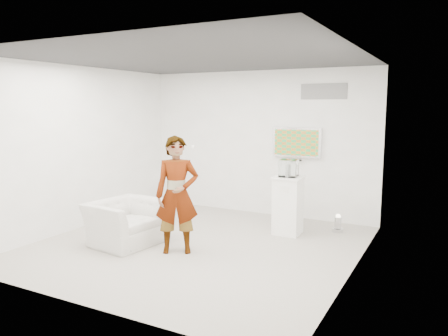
% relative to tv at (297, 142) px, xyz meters
% --- Properties ---
extents(room, '(5.01, 5.01, 3.00)m').
position_rel_tv_xyz_m(room, '(-0.85, -2.45, -0.05)').
color(room, '#A9A49B').
rests_on(room, ground).
extents(tv, '(1.00, 0.08, 0.60)m').
position_rel_tv_xyz_m(tv, '(0.00, 0.00, 0.00)').
color(tv, silver).
rests_on(tv, room).
extents(logo_decal, '(0.90, 0.02, 0.30)m').
position_rel_tv_xyz_m(logo_decal, '(0.50, 0.04, 1.00)').
color(logo_decal, slate).
rests_on(logo_decal, room).
extents(person, '(0.80, 0.72, 1.82)m').
position_rel_tv_xyz_m(person, '(-0.95, -2.88, -0.64)').
color(person, silver).
rests_on(person, room).
extents(armchair, '(1.11, 1.23, 0.72)m').
position_rel_tv_xyz_m(armchair, '(-1.95, -2.94, -1.19)').
color(armchair, silver).
rests_on(armchair, room).
extents(pedestal, '(0.51, 0.51, 1.04)m').
position_rel_tv_xyz_m(pedestal, '(0.24, -1.13, -1.03)').
color(pedestal, white).
rests_on(pedestal, room).
extents(floor_uplight, '(0.21, 0.21, 0.31)m').
position_rel_tv_xyz_m(floor_uplight, '(1.01, -0.61, -1.39)').
color(floor_uplight, silver).
rests_on(floor_uplight, room).
extents(vitrine, '(0.33, 0.33, 0.30)m').
position_rel_tv_xyz_m(vitrine, '(0.24, -1.13, -0.36)').
color(vitrine, white).
rests_on(vitrine, pedestal).
extents(console, '(0.05, 0.16, 0.22)m').
position_rel_tv_xyz_m(console, '(0.24, -1.13, -0.40)').
color(console, white).
rests_on(console, pedestal).
extents(wii_remote, '(0.10, 0.14, 0.04)m').
position_rel_tv_xyz_m(wii_remote, '(-0.81, -2.62, 0.09)').
color(wii_remote, white).
rests_on(wii_remote, person).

